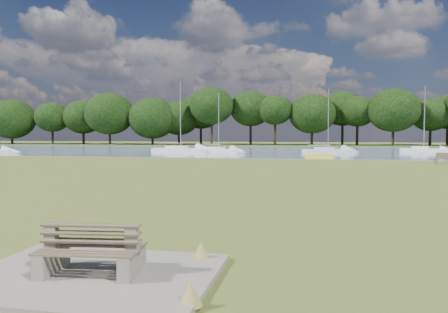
% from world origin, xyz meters
% --- Properties ---
extents(ground, '(220.00, 220.00, 0.00)m').
position_xyz_m(ground, '(0.00, 0.00, 0.00)').
color(ground, olive).
extents(river, '(220.00, 40.00, 0.10)m').
position_xyz_m(river, '(0.00, 42.00, 0.00)').
color(river, gray).
rests_on(river, ground).
extents(far_bank, '(220.00, 20.00, 0.40)m').
position_xyz_m(far_bank, '(0.00, 72.00, 0.00)').
color(far_bank, '#4C6626').
rests_on(far_bank, ground).
extents(concrete_pad, '(4.20, 3.20, 0.10)m').
position_xyz_m(concrete_pad, '(0.00, -14.00, 0.05)').
color(concrete_pad, gray).
rests_on(concrete_pad, ground).
extents(bench_pair, '(1.81, 1.18, 0.92)m').
position_xyz_m(bench_pair, '(0.00, -14.00, 0.47)').
color(bench_pair, gray).
rests_on(bench_pair, concrete_pad).
extents(riverbank_bench, '(1.56, 0.56, 0.94)m').
position_xyz_m(riverbank_bench, '(14.44, 17.65, 0.47)').
color(riverbank_bench, brown).
rests_on(riverbank_bench, ground).
extents(kayak, '(2.91, 1.46, 0.28)m').
position_xyz_m(kayak, '(4.55, 24.59, 0.19)').
color(kayak, '#FFE70B').
rests_on(kayak, river).
extents(tree_line, '(159.64, 9.83, 11.89)m').
position_xyz_m(tree_line, '(8.34, 68.00, 7.03)').
color(tree_line, black).
rests_on(tree_line, far_bank).
extents(sailboat_1, '(5.99, 2.84, 8.59)m').
position_xyz_m(sailboat_1, '(18.01, 39.88, 0.55)').
color(sailboat_1, white).
rests_on(sailboat_1, river).
extents(sailboat_3, '(6.12, 3.59, 7.56)m').
position_xyz_m(sailboat_3, '(-7.88, 33.39, 0.50)').
color(sailboat_3, white).
rests_on(sailboat_3, river).
extents(sailboat_4, '(7.85, 3.43, 9.28)m').
position_xyz_m(sailboat_4, '(-13.19, 34.19, 0.55)').
color(sailboat_4, white).
rests_on(sailboat_4, river).
extents(sailboat_5, '(6.52, 3.91, 8.07)m').
position_xyz_m(sailboat_5, '(5.72, 35.67, 0.48)').
color(sailboat_5, white).
rests_on(sailboat_5, river).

